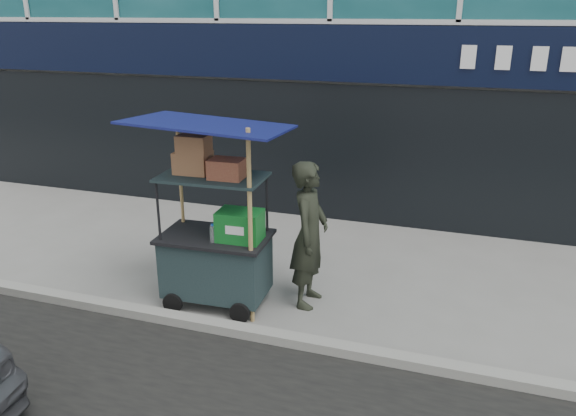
% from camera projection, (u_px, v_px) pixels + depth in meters
% --- Properties ---
extents(ground, '(80.00, 80.00, 0.00)m').
position_uv_depth(ground, '(243.00, 326.00, 6.73)').
color(ground, slate).
rests_on(ground, ground).
extents(curb, '(80.00, 0.18, 0.12)m').
position_uv_depth(curb, '(237.00, 330.00, 6.53)').
color(curb, gray).
rests_on(curb, ground).
extents(vendor_cart, '(1.86, 1.35, 2.43)m').
position_uv_depth(vendor_cart, '(216.00, 242.00, 6.98)').
color(vendor_cart, '#19282B').
rests_on(vendor_cart, ground).
extents(vendor_man, '(0.45, 0.69, 1.88)m').
position_uv_depth(vendor_man, '(309.00, 235.00, 6.97)').
color(vendor_man, black).
rests_on(vendor_man, ground).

